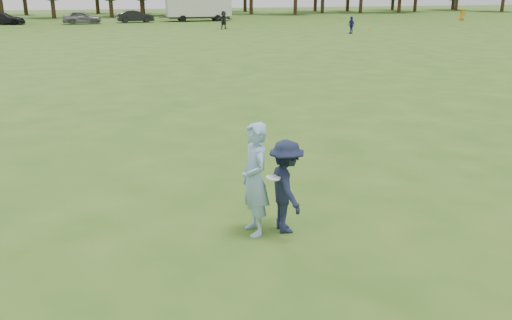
% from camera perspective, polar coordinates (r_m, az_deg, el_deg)
% --- Properties ---
extents(ground, '(200.00, 200.00, 0.00)m').
position_cam_1_polar(ground, '(10.23, 2.91, -7.69)').
color(ground, '#2E5518').
rests_on(ground, ground).
extents(thrower, '(0.58, 0.82, 2.11)m').
position_cam_1_polar(thrower, '(9.84, -0.14, -2.06)').
color(thrower, '#88AFD3').
rests_on(thrower, ground).
extents(defender, '(0.66, 1.14, 1.76)m').
position_cam_1_polar(defender, '(10.00, 3.19, -2.81)').
color(defender, '#181F36').
rests_on(defender, ground).
extents(player_far_b, '(0.55, 0.98, 1.59)m').
position_cam_1_polar(player_far_b, '(53.27, 9.99, 13.82)').
color(player_far_b, navy).
rests_on(player_far_b, ground).
extents(player_far_c, '(0.88, 0.74, 1.53)m').
position_cam_1_polar(player_far_c, '(77.10, 20.89, 14.14)').
color(player_far_c, orange).
rests_on(player_far_c, ground).
extents(player_far_d, '(1.79, 0.89, 1.84)m').
position_cam_1_polar(player_far_d, '(57.89, -3.42, 14.49)').
color(player_far_d, '#242424').
rests_on(player_far_d, ground).
extents(car_d, '(4.91, 2.49, 1.36)m').
position_cam_1_polar(car_d, '(70.64, -25.06, 13.33)').
color(car_d, black).
rests_on(car_d, ground).
extents(car_e, '(4.45, 1.96, 1.49)m').
position_cam_1_polar(car_e, '(68.55, -17.87, 14.09)').
color(car_e, slate).
rests_on(car_e, ground).
extents(car_f, '(4.54, 2.05, 1.44)m').
position_cam_1_polar(car_f, '(69.67, -12.60, 14.54)').
color(car_f, black).
rests_on(car_f, ground).
extents(field_cone, '(0.28, 0.28, 0.30)m').
position_cam_1_polar(field_cone, '(57.51, 11.94, 13.36)').
color(field_cone, '#DB5B0B').
rests_on(field_cone, ground).
extents(disc_in_play, '(0.30, 0.30, 0.06)m').
position_cam_1_polar(disc_in_play, '(9.71, 1.81, -1.87)').
color(disc_in_play, white).
rests_on(disc_in_play, ground).
extents(cargo_trailer, '(9.00, 2.75, 3.20)m').
position_cam_1_polar(cargo_trailer, '(71.18, -6.08, 15.77)').
color(cargo_trailer, silver).
rests_on(cargo_trailer, ground).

